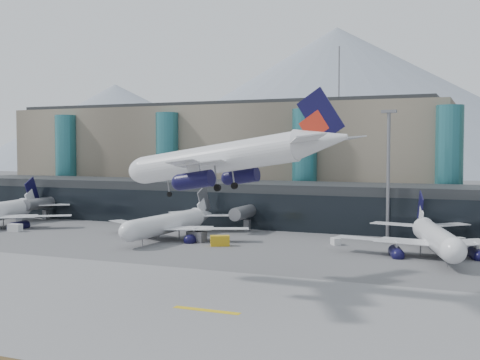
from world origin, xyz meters
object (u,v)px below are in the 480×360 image
veh_d (457,242)px  veh_g (336,241)px  jet_parked_mid (175,217)px  hero_jet (238,149)px  veh_c (197,237)px  jet_parked_left (0,206)px  veh_h (220,241)px  veh_a (15,228)px  lightmast_mid (388,166)px  jet_parked_right (432,229)px

veh_d → veh_g: veh_d is taller
jet_parked_mid → veh_d: size_ratio=12.43×
hero_jet → veh_c: hero_jet is taller
jet_parked_left → veh_h: size_ratio=10.82×
veh_c → veh_h: (6.11, -2.60, -0.05)m
hero_jet → veh_a: (-65.00, 30.52, -17.04)m
veh_g → veh_h: (-19.41, -9.39, 0.31)m
lightmast_mid → jet_parked_right: (9.91, -15.65, -10.20)m
hero_jet → veh_d: bearing=67.6°
lightmast_mid → veh_g: lightmast_mid is taller
jet_parked_left → veh_c: 52.98m
veh_c → veh_d: size_ratio=1.32×
jet_parked_mid → lightmast_mid: bearing=-65.7°
hero_jet → veh_g: size_ratio=14.72×
jet_parked_left → jet_parked_right: jet_parked_left is taller
lightmast_mid → veh_d: size_ratio=9.29×
jet_parked_left → veh_d: bearing=-93.8°
lightmast_mid → jet_parked_right: lightmast_mid is taller
jet_parked_left → jet_parked_right: 95.65m
hero_jet → veh_g: hero_jet is taller
veh_a → veh_g: size_ratio=1.30×
veh_c → veh_h: size_ratio=1.05×
veh_c → veh_g: (25.51, 6.79, -0.36)m
jet_parked_mid → veh_a: size_ratio=11.81×
jet_parked_mid → hero_jet: bearing=-138.7°
jet_parked_right → veh_h: size_ratio=9.98×
hero_jet → jet_parked_mid: bearing=133.7°
jet_parked_mid → veh_h: 14.73m
hero_jet → jet_parked_left: bearing=159.2°
veh_g → veh_a: bearing=-116.1°
veh_g → veh_c: bearing=-108.5°
hero_jet → veh_c: size_ratio=9.04×
jet_parked_right → jet_parked_left: bearing=74.5°
hero_jet → veh_a: hero_jet is taller
jet_parked_left → veh_a: jet_parked_left is taller
hero_jet → veh_g: 43.00m
veh_a → veh_c: (42.85, 1.96, 0.19)m
lightmast_mid → jet_parked_left: bearing=-169.8°
jet_parked_left → lightmast_mid: bearing=-89.3°
veh_c → veh_d: 48.49m
jet_parked_mid → jet_parked_right: size_ratio=0.99×
veh_c → jet_parked_left: bearing=-173.6°
veh_a → jet_parked_right: bearing=-0.6°
jet_parked_mid → veh_h: (12.82, -6.52, -3.22)m
veh_a → veh_c: veh_c is taller
veh_c → veh_g: 26.40m
jet_parked_left → veh_g: (78.22, 2.75, -3.95)m
veh_d → jet_parked_left: bearing=138.1°
veh_a → veh_g: veh_a is taller
jet_parked_mid → veh_d: jet_parked_mid is taller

